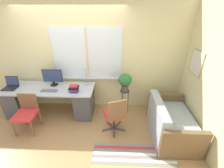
% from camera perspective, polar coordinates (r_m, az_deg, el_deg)
% --- Properties ---
extents(ground_plane, '(14.00, 14.00, 0.00)m').
position_cam_1_polar(ground_plane, '(3.81, -15.11, -14.03)').
color(ground_plane, tan).
extents(wall_back_with_window, '(9.00, 0.12, 2.70)m').
position_cam_1_polar(wall_back_with_window, '(3.83, -14.08, 9.73)').
color(wall_back_with_window, beige).
rests_on(wall_back_with_window, ground_plane).
extents(wall_right_with_picture, '(0.08, 9.00, 2.70)m').
position_cam_1_polar(wall_right_with_picture, '(3.36, 31.65, 3.82)').
color(wall_right_with_picture, beige).
rests_on(wall_right_with_picture, ground_plane).
extents(desk, '(2.17, 0.73, 0.74)m').
position_cam_1_polar(desk, '(4.05, -22.29, -5.56)').
color(desk, '#B2B7BC').
rests_on(desk, ground_plane).
extents(laptop, '(0.31, 0.29, 0.26)m').
position_cam_1_polar(laptop, '(4.29, -34.12, -0.49)').
color(laptop, black).
rests_on(laptop, desk).
extents(monitor, '(0.47, 0.18, 0.41)m').
position_cam_1_polar(monitor, '(3.87, -21.67, 2.50)').
color(monitor, black).
rests_on(monitor, desk).
extents(keyboard, '(0.37, 0.12, 0.02)m').
position_cam_1_polar(keyboard, '(3.73, -22.77, -2.34)').
color(keyboard, slate).
rests_on(keyboard, desk).
extents(mouse, '(0.04, 0.06, 0.03)m').
position_cam_1_polar(mouse, '(3.62, -19.22, -2.48)').
color(mouse, silver).
rests_on(mouse, desk).
extents(desk_lamp, '(0.15, 0.15, 0.45)m').
position_cam_1_polar(desk_lamp, '(3.68, -9.84, 3.56)').
color(desk_lamp, '#ADADB2').
rests_on(desk_lamp, desk).
extents(book_stack, '(0.23, 0.17, 0.16)m').
position_cam_1_polar(book_stack, '(3.49, -14.29, -1.65)').
color(book_stack, black).
rests_on(book_stack, desk).
extents(desk_chair_wooden, '(0.45, 0.45, 0.81)m').
position_cam_1_polar(desk_chair_wooden, '(3.75, -29.85, -9.31)').
color(desk_chair_wooden, brown).
rests_on(desk_chair_wooden, ground_plane).
extents(office_chair_swivel, '(0.53, 0.53, 0.88)m').
position_cam_1_polar(office_chair_swivel, '(3.20, 1.17, -11.52)').
color(office_chair_swivel, '#47474C').
rests_on(office_chair_swivel, ground_plane).
extents(couch_loveseat, '(0.80, 1.28, 0.78)m').
position_cam_1_polar(couch_loveseat, '(3.48, 21.27, -13.74)').
color(couch_loveseat, '#9EA8B2').
rests_on(couch_loveseat, ground_plane).
extents(plant_stand, '(0.23, 0.23, 0.65)m').
position_cam_1_polar(plant_stand, '(3.70, 4.79, -3.78)').
color(plant_stand, '#333338').
rests_on(plant_stand, ground_plane).
extents(potted_plant, '(0.32, 0.32, 0.43)m').
position_cam_1_polar(potted_plant, '(3.53, 5.01, 1.19)').
color(potted_plant, '#514C47').
rests_on(potted_plant, plant_stand).
extents(floor_rug_striped, '(1.56, 0.77, 0.01)m').
position_cam_1_polar(floor_rug_striped, '(3.05, 8.46, -27.06)').
color(floor_rug_striped, gray).
rests_on(floor_rug_striped, ground_plane).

